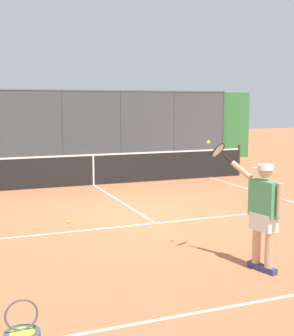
{
  "coord_description": "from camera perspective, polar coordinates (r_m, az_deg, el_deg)",
  "views": [
    {
      "loc": [
        3.67,
        9.7,
        2.5
      ],
      "look_at": [
        -0.17,
        -0.06,
        1.05
      ],
      "focal_mm": 49.87,
      "sensor_mm": 36.0,
      "label": 1
    }
  ],
  "objects": [
    {
      "name": "tennis_player",
      "position": [
        7.16,
        13.97,
        -4.9
      ],
      "size": [
        0.67,
        1.29,
        1.91
      ],
      "rotation": [
        0.0,
        0.0,
        -1.37
      ],
      "color": "navy",
      "rests_on": "ground"
    },
    {
      "name": "fence_backdrop",
      "position": [
        19.46,
        -10.61,
        4.78
      ],
      "size": [
        17.62,
        1.37,
        3.05
      ],
      "color": "#474C51",
      "rests_on": "ground"
    },
    {
      "name": "tennis_net",
      "position": [
        14.48,
        -6.58,
        -0.14
      ],
      "size": [
        10.54,
        0.09,
        1.07
      ],
      "color": "#2D2D2D",
      "rests_on": "ground"
    },
    {
      "name": "tennis_ball_near_net",
      "position": [
        10.05,
        -9.59,
        -6.45
      ],
      "size": [
        0.07,
        0.07,
        0.07
      ],
      "primitive_type": "sphere",
      "color": "#CCDB33",
      "rests_on": "ground"
    },
    {
      "name": "ground_plane",
      "position": [
        10.66,
        -0.72,
        -5.68
      ],
      "size": [
        60.0,
        60.0,
        0.0
      ],
      "primitive_type": "plane",
      "color": "#B76B42"
    },
    {
      "name": "court_line_markings",
      "position": [
        9.6,
        1.82,
        -7.21
      ],
      "size": [
        8.21,
        9.16,
        0.01
      ],
      "color": "white",
      "rests_on": "ground"
    }
  ]
}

